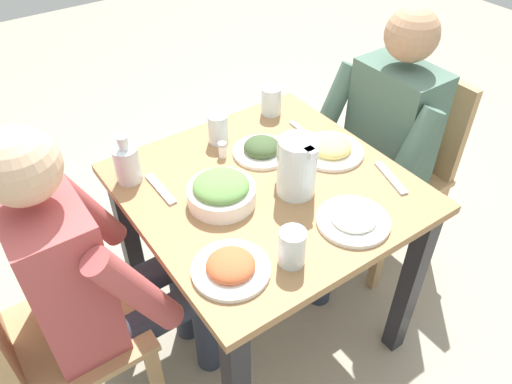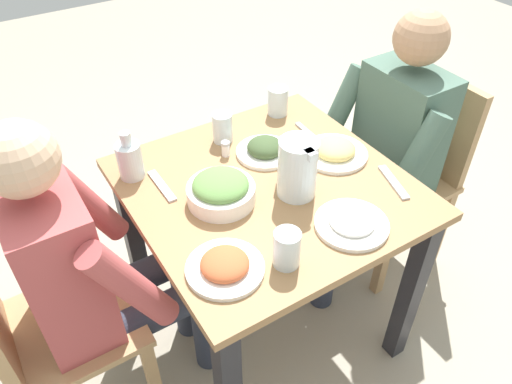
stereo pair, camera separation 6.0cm
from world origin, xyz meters
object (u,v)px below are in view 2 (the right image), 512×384
Objects in this scene: chair_near at (411,164)px; water_glass_center at (287,249)px; chair_far at (39,327)px; plate_fries at (335,151)px; diner_near at (380,151)px; water_pitcher at (297,168)px; water_glass_near_right at (278,101)px; plate_dolmas at (265,149)px; dining_table at (267,216)px; salad_bowl at (221,190)px; plate_rice_curry at (225,266)px; plate_yoghurt at (352,223)px; oil_carafe at (130,162)px; salt_shaker at (226,149)px; diner_far at (96,267)px; water_glass_far_right at (223,127)px.

chair_near reaches higher than water_glass_center.
chair_far is 3.83× the size of plate_fries.
chair_far is at bearing 89.71° from diner_near.
water_glass_near_right is (0.42, -0.21, -0.04)m from water_pitcher.
plate_dolmas is 1.85× the size of water_glass_near_right.
salad_bowl reaches higher than dining_table.
diner_near is at bearing -62.62° from water_glass_center.
plate_rice_curry reaches higher than dining_table.
plate_yoghurt is (-0.30, -0.26, -0.03)m from salad_bowl.
diner_near reaches higher than chair_near.
chair_near is 0.74m from plate_dolmas.
plate_dolmas is at bearing 136.80° from water_glass_near_right.
salt_shaker is at bearing -101.37° from oil_carafe.
water_glass_near_right is (0.28, 0.30, 0.17)m from diner_near.
plate_rice_curry is (-0.30, 0.85, 0.14)m from diner_near.
chair_far is at bearing 79.84° from water_pitcher.
plate_dolmas is 3.65× the size of salt_shaker.
water_pitcher is (-0.14, 0.51, 0.21)m from diner_near.
diner_near reaches higher than plate_yoghurt.
water_pitcher is at bearing -103.42° from diner_far.
oil_carafe reaches higher than plate_fries.
diner_far is 0.56m from salt_shaker.
water_glass_near_right is at bearing 61.06° from chair_near.
water_glass_near_right is at bearing -79.66° from water_glass_far_right.
water_glass_near_right is (0.19, -0.18, 0.03)m from plate_dolmas.
dining_table is at bearing 34.02° from water_pitcher.
plate_fries is 0.24m from plate_dolmas.
oil_carafe is at bearing 67.52° from plate_fries.
water_glass_near_right is (0.33, -0.43, 0.01)m from salad_bowl.
water_glass_far_right reaches higher than salt_shaker.
water_glass_far_right reaches higher than plate_dolmas.
diner_near and diner_far have the same top height.
plate_rice_curry is (-0.24, 0.29, 0.16)m from dining_table.
water_glass_near_right is 0.98× the size of water_glass_center.
plate_fries is at bearing -93.86° from diner_far.
plate_fries is (-0.06, -0.84, 0.14)m from diner_far.
plate_dolmas is at bearing -83.33° from diner_far.
salad_bowl reaches higher than plate_rice_curry.
salt_shaker is (-0.13, 0.30, -0.03)m from water_glass_near_right.
dining_table is at bearing -93.66° from salad_bowl.
plate_yoghurt is 0.24m from water_glass_center.
plate_rice_curry is at bearing 67.16° from water_glass_center.
plate_dolmas is at bearing 2.51° from plate_yoghurt.
water_pitcher is (-0.15, -0.61, 0.21)m from diner_far.
water_glass_far_right reaches higher than plate_rice_curry.
plate_rice_curry is (0.05, 0.39, 0.00)m from plate_yoghurt.
diner_near is at bearing -80.04° from plate_fries.
diner_far is 10.92× the size of water_glass_far_right.
salad_bowl is at bearing 94.07° from diner_near.
water_glass_center is at bearing -131.11° from diner_far.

